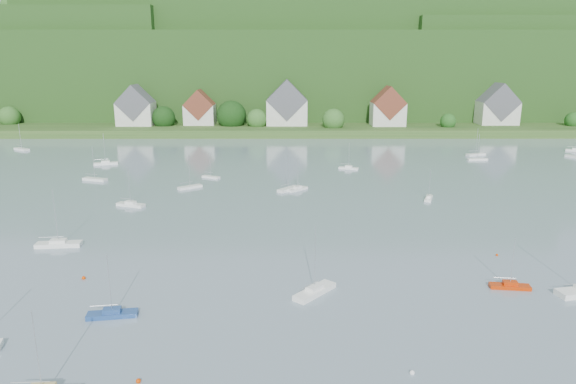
{
  "coord_description": "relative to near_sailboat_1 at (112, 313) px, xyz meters",
  "views": [
    {
      "loc": [
        5.03,
        -18.89,
        28.05
      ],
      "look_at": [
        5.23,
        75.0,
        4.0
      ],
      "focal_mm": 32.07,
      "sensor_mm": 36.0,
      "label": 1
    }
  ],
  "objects": [
    {
      "name": "village_building_4",
      "position": [
        104.69,
        156.15,
        9.17
      ],
      "size": [
        15.0,
        10.4,
        16.5
      ],
      "color": "beige",
      "rests_on": "far_shore_strip"
    },
    {
      "name": "near_sailboat_6",
      "position": [
        -15.79,
        22.63,
        0.05
      ],
      "size": [
        6.95,
        2.55,
        9.18
      ],
      "rotation": [
        0.0,
        0.0,
        0.1
      ],
      "color": "white",
      "rests_on": "ground"
    },
    {
      "name": "near_sailboat_5",
      "position": [
        48.02,
        7.37,
        -0.02
      ],
      "size": [
        5.1,
        1.99,
        6.7
      ],
      "rotation": [
        0.0,
        0.0,
        -0.12
      ],
      "color": "#BF2C04",
      "rests_on": "ground"
    },
    {
      "name": "village_building_2",
      "position": [
        19.69,
        154.15,
        9.85
      ],
      "size": [
        16.0,
        11.44,
        18.0
      ],
      "color": "beige",
      "rests_on": "far_shore_strip"
    },
    {
      "name": "mooring_buoy_0",
      "position": [
        6.35,
        -12.21,
        -0.42
      ],
      "size": [
        0.46,
        0.46,
        0.46
      ],
      "primitive_type": "sphere",
      "color": "#E23C00",
      "rests_on": "ground"
    },
    {
      "name": "village_building_1",
      "position": [
        -15.31,
        155.15,
        8.33
      ],
      "size": [
        12.0,
        9.36,
        14.0
      ],
      "color": "beige",
      "rests_on": "far_shore_strip"
    },
    {
      "name": "far_sailboat_cluster",
      "position": [
        26.56,
        80.77,
        -0.04
      ],
      "size": [
        190.02,
        70.28,
        8.71
      ],
      "color": "white",
      "rests_on": "ground"
    },
    {
      "name": "forested_ridge",
      "position": [
        15.09,
        234.72,
        22.47
      ],
      "size": [
        620.0,
        181.22,
        69.89
      ],
      "color": "#173B12",
      "rests_on": "ground"
    },
    {
      "name": "far_shore_strip",
      "position": [
        14.69,
        166.15,
        1.08
      ],
      "size": [
        600.0,
        60.0,
        3.0
      ],
      "primitive_type": "cube",
      "color": "#2C501E",
      "rests_on": "ground"
    },
    {
      "name": "village_building_0",
      "position": [
        -40.31,
        153.15,
        9.09
      ],
      "size": [
        14.0,
        10.4,
        16.0
      ],
      "color": "beige",
      "rests_on": "far_shore_strip"
    },
    {
      "name": "near_sailboat_3",
      "position": [
        23.15,
        5.78,
        0.04
      ],
      "size": [
        5.67,
        6.14,
        8.83
      ],
      "rotation": [
        0.0,
        0.0,
        0.86
      ],
      "color": "white",
      "rests_on": "ground"
    },
    {
      "name": "village_building_3",
      "position": [
        59.69,
        152.15,
        9.01
      ],
      "size": [
        13.0,
        10.4,
        15.5
      ],
      "color": "beige",
      "rests_on": "far_shore_strip"
    },
    {
      "name": "mooring_buoy_2",
      "position": [
        50.88,
        18.64,
        -0.42
      ],
      "size": [
        0.38,
        0.38,
        0.38
      ],
      "primitive_type": "sphere",
      "color": "#E23C00",
      "rests_on": "ground"
    },
    {
      "name": "mooring_buoy_1",
      "position": [
        31.26,
        -11.02,
        -0.42
      ],
      "size": [
        0.48,
        0.48,
        0.48
      ],
      "primitive_type": "sphere",
      "color": "white",
      "rests_on": "ground"
    },
    {
      "name": "mooring_buoy_3",
      "position": [
        -7.23,
        10.36,
        -0.42
      ],
      "size": [
        0.5,
        0.5,
        0.5
      ],
      "primitive_type": "sphere",
      "color": "#E23C00",
      "rests_on": "ground"
    },
    {
      "name": "near_sailboat_1",
      "position": [
        0.0,
        0.0,
        0.0
      ],
      "size": [
        5.71,
        2.36,
        7.49
      ],
      "rotation": [
        0.0,
        0.0,
        0.15
      ],
      "color": "navy",
      "rests_on": "ground"
    }
  ]
}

